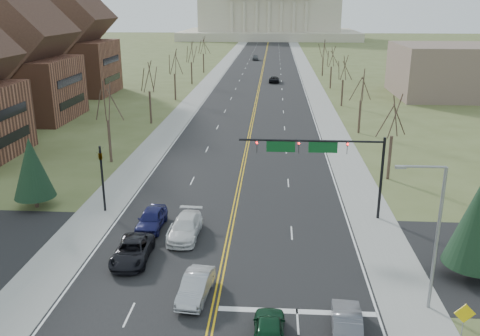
# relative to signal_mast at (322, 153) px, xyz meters

# --- Properties ---
(ground) EXTENTS (600.00, 600.00, 0.00)m
(ground) POSITION_rel_signal_mast_xyz_m (-7.45, -13.50, -5.76)
(ground) COLOR #4E582C
(ground) RESTS_ON ground
(road) EXTENTS (20.00, 380.00, 0.01)m
(road) POSITION_rel_signal_mast_xyz_m (-7.45, 96.50, -5.76)
(road) COLOR black
(road) RESTS_ON ground
(cross_road) EXTENTS (120.00, 14.00, 0.01)m
(cross_road) POSITION_rel_signal_mast_xyz_m (-7.45, -7.50, -5.76)
(cross_road) COLOR black
(cross_road) RESTS_ON ground
(sidewalk_left) EXTENTS (4.00, 380.00, 0.03)m
(sidewalk_left) POSITION_rel_signal_mast_xyz_m (-19.45, 96.50, -5.75)
(sidewalk_left) COLOR gray
(sidewalk_left) RESTS_ON ground
(sidewalk_right) EXTENTS (4.00, 380.00, 0.03)m
(sidewalk_right) POSITION_rel_signal_mast_xyz_m (4.55, 96.50, -5.75)
(sidewalk_right) COLOR gray
(sidewalk_right) RESTS_ON ground
(center_line) EXTENTS (0.42, 380.00, 0.01)m
(center_line) POSITION_rel_signal_mast_xyz_m (-7.45, 96.50, -5.75)
(center_line) COLOR gold
(center_line) RESTS_ON road
(edge_line_left) EXTENTS (0.15, 380.00, 0.01)m
(edge_line_left) POSITION_rel_signal_mast_xyz_m (-17.25, 96.50, -5.75)
(edge_line_left) COLOR silver
(edge_line_left) RESTS_ON road
(edge_line_right) EXTENTS (0.15, 380.00, 0.01)m
(edge_line_right) POSITION_rel_signal_mast_xyz_m (2.35, 96.50, -5.75)
(edge_line_right) COLOR silver
(edge_line_right) RESTS_ON road
(stop_bar) EXTENTS (9.50, 0.50, 0.01)m
(stop_bar) POSITION_rel_signal_mast_xyz_m (-2.45, -14.50, -5.75)
(stop_bar) COLOR silver
(stop_bar) RESTS_ON road
(capitol) EXTENTS (90.00, 60.00, 50.00)m
(capitol) POSITION_rel_signal_mast_xyz_m (-7.45, 236.41, 8.44)
(capitol) COLOR #BBAF9C
(capitol) RESTS_ON ground
(signal_mast) EXTENTS (12.12, 0.44, 7.20)m
(signal_mast) POSITION_rel_signal_mast_xyz_m (0.00, 0.00, 0.00)
(signal_mast) COLOR black
(signal_mast) RESTS_ON ground
(signal_left) EXTENTS (0.32, 0.36, 6.00)m
(signal_left) POSITION_rel_signal_mast_xyz_m (-18.95, 0.00, -2.05)
(signal_left) COLOR black
(signal_left) RESTS_ON ground
(street_light) EXTENTS (2.90, 0.25, 9.07)m
(street_light) POSITION_rel_signal_mast_xyz_m (5.29, -13.50, -0.54)
(street_light) COLOR gray
(street_light) RESTS_ON ground
(warn_sign) EXTENTS (1.13, 0.07, 2.87)m
(warn_sign) POSITION_rel_signal_mast_xyz_m (6.05, -17.51, -3.75)
(warn_sign) COLOR gray
(warn_sign) RESTS_ON ground
(tree_r_0) EXTENTS (3.74, 3.74, 8.50)m
(tree_r_0) POSITION_rel_signal_mast_xyz_m (8.05, 10.50, 0.79)
(tree_r_0) COLOR #3B2B22
(tree_r_0) RESTS_ON ground
(tree_l_0) EXTENTS (3.96, 3.96, 9.00)m
(tree_l_0) POSITION_rel_signal_mast_xyz_m (-22.95, 14.50, 1.18)
(tree_l_0) COLOR #3B2B22
(tree_l_0) RESTS_ON ground
(tree_r_1) EXTENTS (3.74, 3.74, 8.50)m
(tree_r_1) POSITION_rel_signal_mast_xyz_m (8.05, 30.50, 0.79)
(tree_r_1) COLOR #3B2B22
(tree_r_1) RESTS_ON ground
(tree_l_1) EXTENTS (3.96, 3.96, 9.00)m
(tree_l_1) POSITION_rel_signal_mast_xyz_m (-22.95, 34.50, 1.18)
(tree_l_1) COLOR #3B2B22
(tree_l_1) RESTS_ON ground
(tree_r_2) EXTENTS (3.74, 3.74, 8.50)m
(tree_r_2) POSITION_rel_signal_mast_xyz_m (8.05, 50.50, 0.79)
(tree_r_2) COLOR #3B2B22
(tree_r_2) RESTS_ON ground
(tree_l_2) EXTENTS (3.96, 3.96, 9.00)m
(tree_l_2) POSITION_rel_signal_mast_xyz_m (-22.95, 54.50, 1.18)
(tree_l_2) COLOR #3B2B22
(tree_l_2) RESTS_ON ground
(tree_r_3) EXTENTS (3.74, 3.74, 8.50)m
(tree_r_3) POSITION_rel_signal_mast_xyz_m (8.05, 70.50, 0.79)
(tree_r_3) COLOR #3B2B22
(tree_r_3) RESTS_ON ground
(tree_l_3) EXTENTS (3.96, 3.96, 9.00)m
(tree_l_3) POSITION_rel_signal_mast_xyz_m (-22.95, 74.50, 1.18)
(tree_l_3) COLOR #3B2B22
(tree_l_3) RESTS_ON ground
(tree_r_4) EXTENTS (3.74, 3.74, 8.50)m
(tree_r_4) POSITION_rel_signal_mast_xyz_m (8.05, 90.50, 0.79)
(tree_r_4) COLOR #3B2B22
(tree_r_4) RESTS_ON ground
(tree_l_4) EXTENTS (3.96, 3.96, 9.00)m
(tree_l_4) POSITION_rel_signal_mast_xyz_m (-22.95, 94.50, 1.18)
(tree_l_4) COLOR #3B2B22
(tree_l_4) RESTS_ON ground
(conifer_r) EXTENTS (4.20, 4.20, 7.50)m
(conifer_r) POSITION_rel_signal_mast_xyz_m (9.55, -9.50, -1.52)
(conifer_r) COLOR #3B2B22
(conifer_r) RESTS_ON ground
(conifer_l) EXTENTS (3.64, 3.64, 6.50)m
(conifer_l) POSITION_rel_signal_mast_xyz_m (-25.45, 0.50, -2.02)
(conifer_l) COLOR #3B2B22
(conifer_l) RESTS_ON ground
(bldg_left_mid) EXTENTS (15.10, 14.28, 20.75)m
(bldg_left_mid) POSITION_rel_signal_mast_xyz_m (-43.44, 36.50, 2.78)
(bldg_left_mid) COLOR brown
(bldg_left_mid) RESTS_ON ground
(bldg_left_far) EXTENTS (17.10, 14.28, 23.25)m
(bldg_left_far) POSITION_rel_signal_mast_xyz_m (-45.44, 60.50, 3.78)
(bldg_left_far) COLOR brown
(bldg_left_far) RESTS_ON ground
(bldg_right_mass) EXTENTS (25.00, 20.00, 10.00)m
(bldg_right_mass) POSITION_rel_signal_mast_xyz_m (32.55, 62.50, -0.76)
(bldg_right_mass) COLOR #756053
(bldg_right_mass) RESTS_ON ground
(car_nb_inner_lead) EXTENTS (1.79, 4.40, 1.49)m
(car_nb_inner_lead) POSITION_rel_signal_mast_xyz_m (-4.10, -17.42, -5.00)
(car_nb_inner_lead) COLOR black
(car_nb_inner_lead) RESTS_ON road
(car_nb_outer_lead) EXTENTS (1.95, 4.66, 1.50)m
(car_nb_outer_lead) POSITION_rel_signal_mast_xyz_m (0.21, -16.44, -5.00)
(car_nb_outer_lead) COLOR #55575E
(car_nb_outer_lead) RESTS_ON road
(car_sb_inner_lead) EXTENTS (2.02, 4.64, 1.49)m
(car_sb_inner_lead) POSITION_rel_signal_mast_xyz_m (-8.75, -13.32, -5.01)
(car_sb_inner_lead) COLOR #9D9FA5
(car_sb_inner_lead) RESTS_ON road
(car_sb_outer_lead) EXTENTS (2.61, 5.36, 1.47)m
(car_sb_outer_lead) POSITION_rel_signal_mast_xyz_m (-14.02, -8.84, -5.02)
(car_sb_outer_lead) COLOR black
(car_sb_outer_lead) RESTS_ON road
(car_sb_inner_second) EXTENTS (2.37, 5.51, 1.58)m
(car_sb_inner_second) POSITION_rel_signal_mast_xyz_m (-10.88, -4.71, -4.96)
(car_sb_inner_second) COLOR white
(car_sb_inner_second) RESTS_ON road
(car_sb_outer_second) EXTENTS (2.03, 4.88, 1.65)m
(car_sb_outer_second) POSITION_rel_signal_mast_xyz_m (-13.92, -3.34, -4.92)
(car_sb_outer_second) COLOR #16174D
(car_sb_outer_second) RESTS_ON road
(car_far_nb) EXTENTS (2.43, 5.13, 1.42)m
(car_far_nb) POSITION_rel_signal_mast_xyz_m (-4.17, 78.46, -5.04)
(car_far_nb) COLOR black
(car_far_nb) RESTS_ON road
(car_far_sb) EXTENTS (2.14, 4.86, 1.63)m
(car_far_sb) POSITION_rel_signal_mast_xyz_m (-10.48, 126.85, -4.94)
(car_far_sb) COLOR #4B4F53
(car_far_sb) RESTS_ON road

